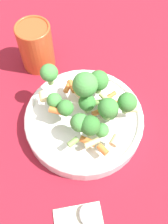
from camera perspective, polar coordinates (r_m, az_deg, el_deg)
name	(u,v)px	position (r m, az deg, el deg)	size (l,w,h in m)	color
ground_plane	(84,124)	(0.56, 0.00, -2.64)	(3.00, 3.00, 0.00)	maroon
bowl	(84,120)	(0.55, 0.00, -1.66)	(0.25, 0.25, 0.04)	white
pasta_salad	(90,101)	(0.49, 1.23, 2.46)	(0.19, 0.18, 0.10)	#8CB766
cup	(36,46)	(0.63, -10.41, 13.95)	(0.08, 0.08, 0.11)	#CC4C23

